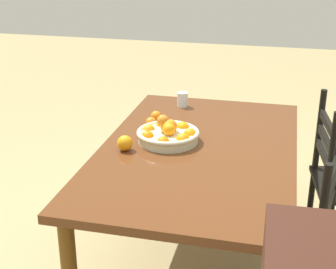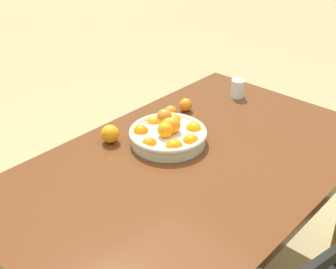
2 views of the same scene
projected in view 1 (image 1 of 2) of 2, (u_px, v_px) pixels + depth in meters
name	position (u px, v px, depth m)	size (l,w,h in m)	color
ground_plane	(195.00, 263.00, 2.87)	(12.00, 12.00, 0.00)	tan
dining_table	(198.00, 162.00, 2.62)	(1.62, 1.00, 0.73)	#5B3118
fruit_bowl	(168.00, 134.00, 2.65)	(0.33, 0.33, 0.14)	beige
orange_loose_0	(125.00, 143.00, 2.55)	(0.08, 0.08, 0.08)	orange
orange_loose_1	(156.00, 116.00, 2.94)	(0.06, 0.06, 0.06)	orange
orange_loose_2	(151.00, 123.00, 2.84)	(0.06, 0.06, 0.06)	orange
drinking_glass	(183.00, 100.00, 3.18)	(0.07, 0.07, 0.09)	silver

